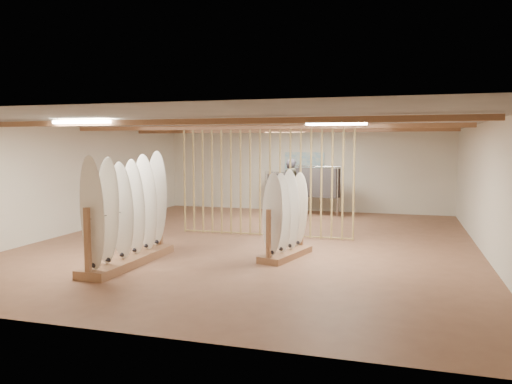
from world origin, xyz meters
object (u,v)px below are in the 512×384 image
(shopper_b, at_px, (292,191))
(rack_right, at_px, (286,228))
(clothing_rack_b, at_px, (317,183))
(shopper_a, at_px, (291,184))
(rack_left, at_px, (128,228))
(clothing_rack_a, at_px, (286,185))

(shopper_b, bearing_deg, rack_right, -58.71)
(clothing_rack_b, xyz_separation_m, shopper_b, (-0.56, -1.29, -0.17))
(clothing_rack_b, height_order, shopper_a, shopper_a)
(rack_left, relative_size, clothing_rack_b, 1.58)
(clothing_rack_a, distance_m, shopper_a, 1.03)
(rack_left, distance_m, clothing_rack_a, 8.32)
(clothing_rack_b, bearing_deg, rack_left, -94.20)
(clothing_rack_a, bearing_deg, rack_left, -96.31)
(shopper_a, bearing_deg, shopper_b, 123.08)
(rack_right, relative_size, clothing_rack_a, 1.27)
(rack_left, bearing_deg, shopper_a, 79.04)
(rack_right, distance_m, shopper_a, 5.99)
(rack_right, xyz_separation_m, clothing_rack_b, (-0.41, 6.30, 0.48))
(shopper_b, bearing_deg, clothing_rack_b, 86.92)
(clothing_rack_b, bearing_deg, clothing_rack_a, 170.08)
(rack_left, height_order, clothing_rack_a, rack_left)
(rack_left, relative_size, shopper_a, 1.24)
(clothing_rack_a, height_order, shopper_a, shopper_a)
(clothing_rack_b, relative_size, shopper_a, 0.78)
(shopper_a, distance_m, shopper_b, 0.88)
(shopper_b, bearing_deg, clothing_rack_a, 129.17)
(rack_right, height_order, shopper_b, shopper_b)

